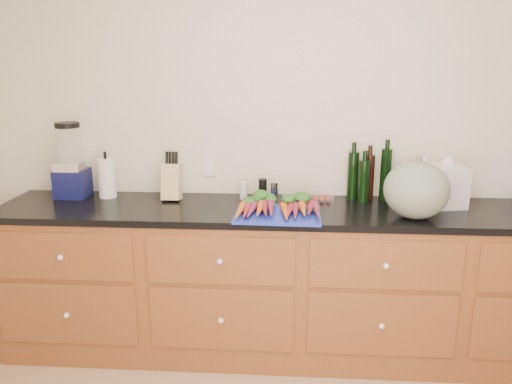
# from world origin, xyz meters

# --- Properties ---
(wall_back) EXTENTS (4.10, 0.05, 2.60)m
(wall_back) POSITION_xyz_m (0.00, 1.62, 1.30)
(wall_back) COLOR beige
(wall_back) RESTS_ON ground
(cabinets) EXTENTS (3.60, 0.64, 0.90)m
(cabinets) POSITION_xyz_m (0.00, 1.30, 0.45)
(cabinets) COLOR brown
(cabinets) RESTS_ON ground
(countertop) EXTENTS (3.64, 0.62, 0.04)m
(countertop) POSITION_xyz_m (0.00, 1.30, 0.92)
(countertop) COLOR black
(countertop) RESTS_ON cabinets
(cutting_board) EXTENTS (0.49, 0.37, 0.01)m
(cutting_board) POSITION_xyz_m (-0.14, 1.14, 0.95)
(cutting_board) COLOR #1C30AC
(cutting_board) RESTS_ON countertop
(carrots) EXTENTS (0.47, 0.34, 0.07)m
(carrots) POSITION_xyz_m (-0.14, 1.19, 0.98)
(carrots) COLOR #D35818
(carrots) RESTS_ON cutting_board
(squash) EXTENTS (0.36, 0.36, 0.32)m
(squash) POSITION_xyz_m (0.62, 1.16, 1.10)
(squash) COLOR #5C6B5A
(squash) RESTS_ON countertop
(blender_appliance) EXTENTS (0.19, 0.19, 0.47)m
(blender_appliance) POSITION_xyz_m (-1.46, 1.46, 1.15)
(blender_appliance) COLOR #0E1142
(blender_appliance) RESTS_ON countertop
(paper_towel) EXTENTS (0.11, 0.11, 0.25)m
(paper_towel) POSITION_xyz_m (-1.23, 1.46, 1.06)
(paper_towel) COLOR silver
(paper_towel) RESTS_ON countertop
(knife_block) EXTENTS (0.11, 0.11, 0.22)m
(knife_block) POSITION_xyz_m (-0.81, 1.44, 1.05)
(knife_block) COLOR tan
(knife_block) RESTS_ON countertop
(grinder_salt) EXTENTS (0.05, 0.05, 0.11)m
(grinder_salt) POSITION_xyz_m (-0.36, 1.48, 0.99)
(grinder_salt) COLOR silver
(grinder_salt) RESTS_ON countertop
(grinder_pepper) EXTENTS (0.05, 0.05, 0.13)m
(grinder_pepper) POSITION_xyz_m (-0.24, 1.48, 1.00)
(grinder_pepper) COLOR black
(grinder_pepper) RESTS_ON countertop
(canister_chrome) EXTENTS (0.05, 0.05, 0.11)m
(canister_chrome) POSITION_xyz_m (-0.17, 1.48, 1.00)
(canister_chrome) COLOR white
(canister_chrome) RESTS_ON countertop
(tomato_box) EXTENTS (0.15, 0.12, 0.07)m
(tomato_box) POSITION_xyz_m (0.13, 1.47, 0.97)
(tomato_box) COLOR white
(tomato_box) RESTS_ON countertop
(bottles) EXTENTS (0.27, 0.14, 0.32)m
(bottles) POSITION_xyz_m (0.41, 1.51, 1.09)
(bottles) COLOR black
(bottles) RESTS_ON countertop
(grocery_bag) EXTENTS (0.37, 0.32, 0.24)m
(grocery_bag) POSITION_xyz_m (0.78, 1.42, 1.06)
(grocery_bag) COLOR white
(grocery_bag) RESTS_ON countertop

